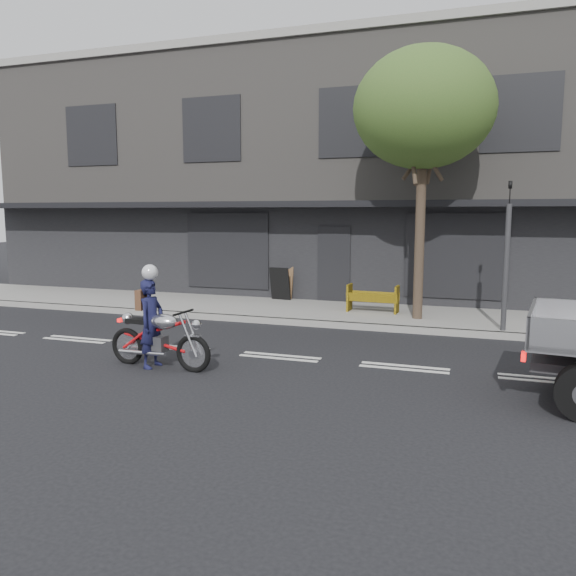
% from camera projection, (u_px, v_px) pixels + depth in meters
% --- Properties ---
extents(ground, '(80.00, 80.00, 0.00)m').
position_uv_depth(ground, '(280.00, 357.00, 10.97)').
color(ground, black).
rests_on(ground, ground).
extents(sidewalk, '(32.00, 3.20, 0.15)m').
position_uv_depth(sidewalk, '(337.00, 313.00, 15.38)').
color(sidewalk, gray).
rests_on(sidewalk, ground).
extents(kerb, '(32.00, 0.20, 0.15)m').
position_uv_depth(kerb, '(322.00, 324.00, 13.87)').
color(kerb, gray).
rests_on(kerb, ground).
extents(building_main, '(26.00, 10.00, 8.00)m').
position_uv_depth(building_main, '(380.00, 181.00, 21.05)').
color(building_main, slate).
rests_on(building_main, ground).
extents(street_tree, '(3.40, 3.40, 6.74)m').
position_uv_depth(street_tree, '(424.00, 109.00, 13.52)').
color(street_tree, '#382B21').
rests_on(street_tree, ground).
extents(traffic_light_pole, '(0.12, 0.12, 3.50)m').
position_uv_depth(traffic_light_pole, '(506.00, 264.00, 12.57)').
color(traffic_light_pole, '#2D2D30').
rests_on(traffic_light_pole, ground).
extents(motorcycle, '(2.13, 0.62, 1.09)m').
position_uv_depth(motorcycle, '(159.00, 337.00, 10.16)').
color(motorcycle, black).
rests_on(motorcycle, ground).
extents(rider, '(0.43, 0.61, 1.61)m').
position_uv_depth(rider, '(152.00, 324.00, 10.17)').
color(rider, '#141537').
rests_on(rider, ground).
extents(construction_barrier, '(1.40, 0.62, 0.77)m').
position_uv_depth(construction_barrier, '(371.00, 299.00, 14.88)').
color(construction_barrier, gold).
rests_on(construction_barrier, sidewalk).
extents(sandwich_board, '(0.68, 0.49, 1.00)m').
position_uv_depth(sandwich_board, '(280.00, 284.00, 17.13)').
color(sandwich_board, black).
rests_on(sandwich_board, sidewalk).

